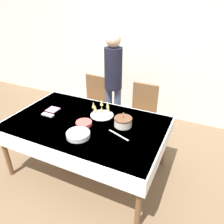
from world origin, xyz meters
name	(u,v)px	position (x,y,z in m)	size (l,w,h in m)	color
ground_plane	(89,168)	(0.00, 0.00, 0.00)	(12.00, 12.00, 0.00)	brown
wall_back	(140,44)	(0.00, 1.94, 1.35)	(8.00, 0.05, 2.70)	silver
dining_table	(86,129)	(0.00, 0.00, 0.66)	(1.96, 1.22, 0.76)	white
dining_chair_far_left	(93,102)	(-0.43, 0.93, 0.54)	(0.45, 0.45, 0.98)	brown
dining_chair_far_right	(142,112)	(0.44, 0.93, 0.54)	(0.43, 0.43, 0.98)	brown
birthday_cake	(123,122)	(0.45, 0.13, 0.82)	(0.22, 0.22, 0.18)	silver
champagne_tray	(102,110)	(0.09, 0.25, 0.85)	(0.30, 0.30, 0.18)	silver
plate_stack_main	(78,135)	(0.08, -0.29, 0.79)	(0.27, 0.27, 0.06)	white
plate_stack_dessert	(84,123)	(0.01, -0.05, 0.78)	(0.20, 0.20, 0.04)	#CC4C47
cake_knife	(118,135)	(0.48, -0.08, 0.76)	(0.29, 0.12, 0.00)	silver
fork_pile	(48,115)	(-0.54, -0.06, 0.77)	(0.17, 0.06, 0.02)	silver
napkin_pile	(53,110)	(-0.58, 0.09, 0.77)	(0.15, 0.15, 0.01)	pink
person_standing	(113,76)	(-0.11, 1.04, 1.02)	(0.28, 0.28, 1.68)	#3F4C72
gift_bag	(26,130)	(-1.39, 0.24, 0.11)	(0.20, 0.12, 0.22)	#CC333F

